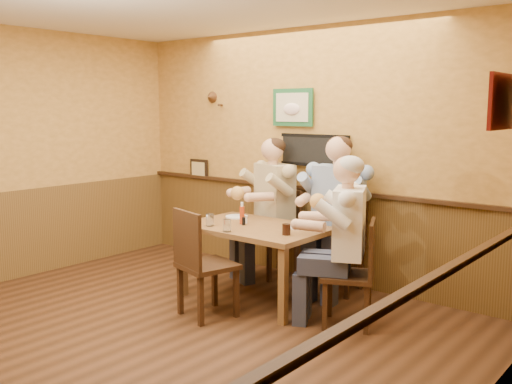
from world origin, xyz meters
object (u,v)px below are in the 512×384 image
(chair_right_end, at_px, (348,273))
(cola_tumbler, at_px, (286,229))
(chair_back_left, at_px, (274,233))
(diner_white_elder, at_px, (349,251))
(water_glass_left, at_px, (210,220))
(hot_sauce_bottle, at_px, (242,214))
(diner_blue_polo, at_px, (338,223))
(pepper_shaker, at_px, (244,221))
(chair_back_right, at_px, (338,243))
(dining_table, at_px, (255,235))
(water_glass_mid, at_px, (227,225))
(salt_shaker, at_px, (246,219))
(diner_tan_shirt, at_px, (274,215))
(chair_near_side, at_px, (208,263))

(chair_right_end, bearing_deg, cola_tumbler, -105.24)
(chair_back_left, bearing_deg, diner_white_elder, -9.35)
(diner_white_elder, bearing_deg, chair_right_end, 0.00)
(chair_back_left, height_order, water_glass_left, chair_back_left)
(chair_right_end, height_order, hot_sauce_bottle, hot_sauce_bottle)
(diner_blue_polo, bearing_deg, pepper_shaker, -136.30)
(chair_back_right, distance_m, diner_white_elder, 0.97)
(dining_table, height_order, water_glass_mid, water_glass_mid)
(cola_tumbler, xyz_separation_m, hot_sauce_bottle, (-0.65, 0.12, 0.05))
(chair_back_right, height_order, pepper_shaker, chair_back_right)
(diner_white_elder, relative_size, water_glass_mid, 11.41)
(chair_back_left, distance_m, water_glass_mid, 1.22)
(cola_tumbler, bearing_deg, dining_table, 164.00)
(salt_shaker, bearing_deg, chair_back_right, 46.60)
(water_glass_left, bearing_deg, diner_tan_shirt, 89.99)
(water_glass_left, relative_size, hot_sauce_bottle, 0.60)
(chair_back_right, xyz_separation_m, pepper_shaker, (-0.63, -0.78, 0.28))
(diner_tan_shirt, relative_size, hot_sauce_bottle, 7.06)
(chair_back_left, bearing_deg, chair_near_side, -57.87)
(diner_blue_polo, distance_m, salt_shaker, 0.97)
(chair_near_side, height_order, diner_tan_shirt, diner_tan_shirt)
(cola_tumbler, bearing_deg, chair_near_side, -135.04)
(chair_back_left, relative_size, water_glass_mid, 8.38)
(diner_white_elder, relative_size, water_glass_left, 11.25)
(chair_back_right, xyz_separation_m, salt_shaker, (-0.66, -0.70, 0.28))
(chair_near_side, height_order, pepper_shaker, chair_near_side)
(chair_right_end, bearing_deg, pepper_shaker, -114.12)
(diner_blue_polo, relative_size, pepper_shaker, 18.35)
(chair_back_right, relative_size, pepper_shaker, 12.85)
(diner_tan_shirt, relative_size, salt_shaker, 17.29)
(dining_table, height_order, cola_tumbler, cola_tumbler)
(chair_near_side, bearing_deg, cola_tumbler, -120.18)
(diner_blue_polo, xyz_separation_m, hot_sauce_bottle, (-0.68, -0.74, 0.12))
(chair_back_left, xyz_separation_m, hot_sauce_bottle, (0.18, -0.77, 0.35))
(diner_blue_polo, height_order, water_glass_mid, diner_blue_polo)
(salt_shaker, bearing_deg, dining_table, -9.85)
(water_glass_left, height_order, water_glass_mid, water_glass_left)
(diner_white_elder, distance_m, pepper_shaker, 1.20)
(diner_blue_polo, relative_size, water_glass_mid, 12.34)
(diner_white_elder, bearing_deg, chair_back_left, -143.99)
(chair_back_right, bearing_deg, diner_white_elder, -60.81)
(cola_tumbler, xyz_separation_m, salt_shaker, (-0.63, 0.16, -0.01))
(chair_back_left, bearing_deg, water_glass_left, -70.26)
(chair_near_side, relative_size, pepper_shaker, 12.63)
(dining_table, bearing_deg, diner_white_elder, -1.94)
(diner_white_elder, bearing_deg, pepper_shaker, -114.12)
(chair_back_left, distance_m, hot_sauce_bottle, 0.87)
(hot_sauce_bottle, bearing_deg, chair_near_side, -78.47)
(water_glass_left, distance_m, pepper_shaker, 0.34)
(diner_white_elder, xyz_separation_m, cola_tumbler, (-0.60, -0.10, 0.12))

